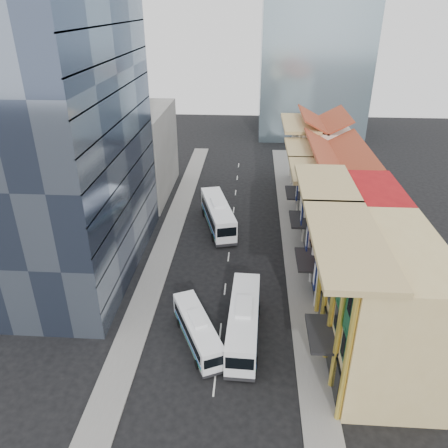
# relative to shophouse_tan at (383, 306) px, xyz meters

# --- Properties ---
(ground) EXTENTS (200.00, 200.00, 0.00)m
(ground) POSITION_rel_shophouse_tan_xyz_m (-14.00, -5.00, -6.00)
(ground) COLOR black
(ground) RESTS_ON ground
(sidewalk_right) EXTENTS (3.00, 90.00, 0.15)m
(sidewalk_right) POSITION_rel_shophouse_tan_xyz_m (-5.50, 17.00, -5.92)
(sidewalk_right) COLOR slate
(sidewalk_right) RESTS_ON ground
(sidewalk_left) EXTENTS (3.00, 90.00, 0.15)m
(sidewalk_left) POSITION_rel_shophouse_tan_xyz_m (-22.50, 17.00, -5.92)
(sidewalk_left) COLOR slate
(sidewalk_left) RESTS_ON ground
(shophouse_tan) EXTENTS (8.00, 14.00, 12.00)m
(shophouse_tan) POSITION_rel_shophouse_tan_xyz_m (0.00, 0.00, 0.00)
(shophouse_tan) COLOR #D9BF7D
(shophouse_tan) RESTS_ON ground
(shophouse_red) EXTENTS (8.00, 10.00, 12.00)m
(shophouse_red) POSITION_rel_shophouse_tan_xyz_m (0.00, 12.00, 0.00)
(shophouse_red) COLOR #A81315
(shophouse_red) RESTS_ON ground
(shophouse_cream_near) EXTENTS (8.00, 9.00, 10.00)m
(shophouse_cream_near) POSITION_rel_shophouse_tan_xyz_m (0.00, 21.50, -1.00)
(shophouse_cream_near) COLOR silver
(shophouse_cream_near) RESTS_ON ground
(shophouse_cream_mid) EXTENTS (8.00, 9.00, 10.00)m
(shophouse_cream_mid) POSITION_rel_shophouse_tan_xyz_m (0.00, 30.50, -1.00)
(shophouse_cream_mid) COLOR silver
(shophouse_cream_mid) RESTS_ON ground
(shophouse_cream_far) EXTENTS (8.00, 12.00, 11.00)m
(shophouse_cream_far) POSITION_rel_shophouse_tan_xyz_m (0.00, 41.00, -0.50)
(shophouse_cream_far) COLOR silver
(shophouse_cream_far) RESTS_ON ground
(office_tower) EXTENTS (12.00, 26.00, 30.00)m
(office_tower) POSITION_rel_shophouse_tan_xyz_m (-31.00, 14.00, 9.00)
(office_tower) COLOR #3C475F
(office_tower) RESTS_ON ground
(office_block_far) EXTENTS (10.00, 18.00, 14.00)m
(office_block_far) POSITION_rel_shophouse_tan_xyz_m (-30.00, 37.00, 1.00)
(office_block_far) COLOR gray
(office_block_far) RESTS_ON ground
(bus_left_near) EXTENTS (5.95, 9.52, 3.03)m
(bus_left_near) POSITION_rel_shophouse_tan_xyz_m (-16.00, 1.18, -4.48)
(bus_left_near) COLOR white
(bus_left_near) RESTS_ON ground
(bus_left_far) EXTENTS (6.17, 12.98, 4.05)m
(bus_left_far) POSITION_rel_shophouse_tan_xyz_m (-16.00, 25.19, -3.97)
(bus_left_far) COLOR white
(bus_left_far) RESTS_ON ground
(bus_right) EXTENTS (3.15, 11.91, 3.79)m
(bus_right) POSITION_rel_shophouse_tan_xyz_m (-11.73, 2.32, -4.10)
(bus_right) COLOR white
(bus_right) RESTS_ON ground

